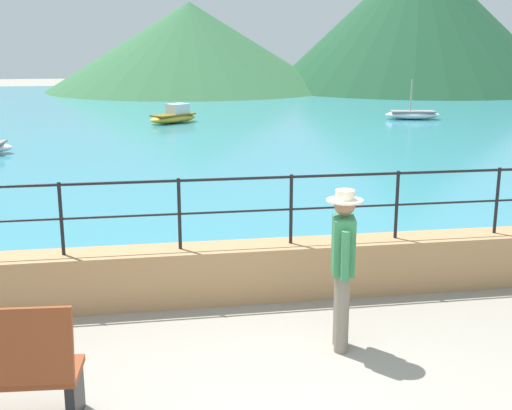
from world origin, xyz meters
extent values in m
cube|color=tan|center=(0.00, 3.20, 0.35)|extent=(20.00, 0.56, 0.70)
cylinder|color=black|center=(-2.12, 3.20, 1.15)|extent=(0.04, 0.04, 0.90)
cylinder|color=black|center=(-0.71, 3.20, 1.15)|extent=(0.04, 0.04, 0.90)
cylinder|color=black|center=(0.71, 3.20, 1.15)|extent=(0.04, 0.04, 0.90)
cylinder|color=black|center=(2.12, 3.20, 1.15)|extent=(0.04, 0.04, 0.90)
cylinder|color=black|center=(3.54, 3.20, 1.15)|extent=(0.04, 0.04, 0.90)
cylinder|color=black|center=(0.00, 3.20, 1.57)|extent=(18.40, 0.04, 0.04)
cylinder|color=black|center=(0.00, 3.20, 1.15)|extent=(18.40, 0.03, 0.03)
cube|color=teal|center=(0.00, 25.84, 0.03)|extent=(64.00, 44.32, 0.06)
cone|color=#1E4C2D|center=(17.98, 40.37, 4.85)|extent=(20.75, 20.75, 9.70)
cone|color=#33663D|center=(2.22, 41.93, 2.99)|extent=(19.84, 19.84, 5.97)
cube|color=black|center=(-1.78, 0.62, 0.22)|extent=(0.12, 0.47, 0.43)
cylinder|color=slate|center=(0.88, 1.49, 0.43)|extent=(0.15, 0.15, 0.86)
cylinder|color=slate|center=(0.92, 1.67, 0.43)|extent=(0.15, 0.15, 0.86)
cube|color=#337F4C|center=(0.90, 1.58, 1.16)|extent=(0.29, 0.40, 0.60)
cylinder|color=#337F4C|center=(0.85, 1.34, 1.12)|extent=(0.09, 0.09, 0.52)
cylinder|color=#337F4C|center=(0.95, 1.81, 1.12)|extent=(0.09, 0.09, 0.52)
sphere|color=#9E7051|center=(0.90, 1.58, 1.59)|extent=(0.22, 0.22, 0.22)
cylinder|color=beige|center=(0.90, 1.58, 1.64)|extent=(0.38, 0.38, 0.02)
cylinder|color=beige|center=(0.90, 1.58, 1.70)|extent=(0.20, 0.20, 0.10)
ellipsoid|color=gold|center=(0.08, 22.25, 0.24)|extent=(2.36, 2.14, 0.36)
cube|color=brown|center=(0.08, 22.25, 0.39)|extent=(1.92, 1.74, 0.06)
cube|color=silver|center=(0.27, 22.41, 0.62)|extent=(1.02, 0.99, 0.40)
ellipsoid|color=white|center=(10.20, 21.87, 0.24)|extent=(2.44, 1.36, 0.36)
cube|color=gray|center=(10.20, 21.87, 0.39)|extent=(1.96, 1.13, 0.06)
cylinder|color=#B2A899|center=(10.10, 21.89, 1.08)|extent=(0.06, 0.06, 1.31)
camera|label=1|loc=(-1.09, -4.73, 3.20)|focal=46.20mm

